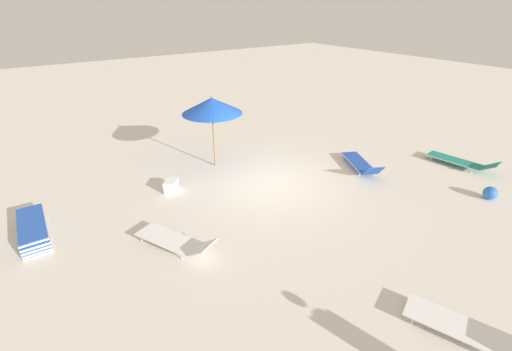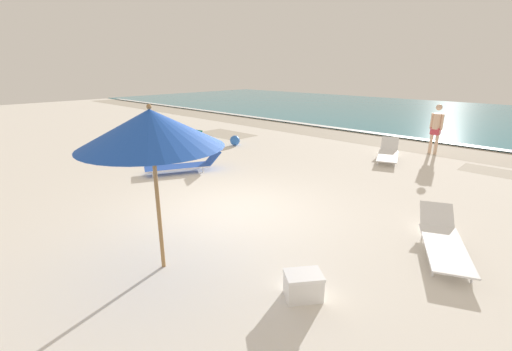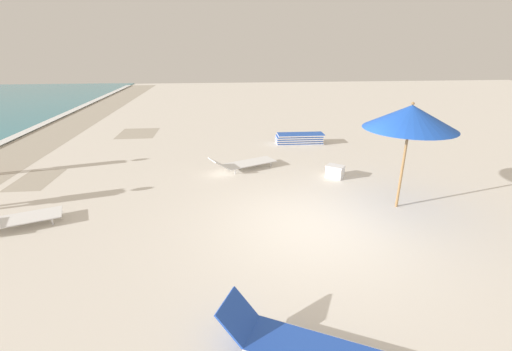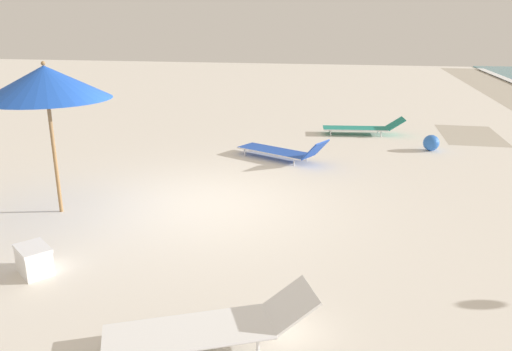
% 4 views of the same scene
% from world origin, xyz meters
% --- Properties ---
extents(ground_plane, '(60.00, 60.00, 0.16)m').
position_xyz_m(ground_plane, '(0.00, 0.01, -0.08)').
color(ground_plane, silver).
extents(ocean_water, '(60.00, 19.57, 0.07)m').
position_xyz_m(ocean_water, '(0.00, 20.27, 0.03)').
color(ocean_water, teal).
rests_on(ocean_water, ground_plane).
extents(beach_umbrella, '(2.03, 2.03, 2.52)m').
position_xyz_m(beach_umbrella, '(0.73, -2.23, 2.18)').
color(beach_umbrella, '#9E7547').
rests_on(beach_umbrella, ground_plane).
extents(sun_lounger_under_umbrella, '(0.88, 2.32, 0.49)m').
position_xyz_m(sun_lounger_under_umbrella, '(-6.42, 2.87, 0.21)').
color(sun_lounger_under_umbrella, '#1E8475').
rests_on(sun_lounger_under_umbrella, ground_plane).
extents(sun_lounger_beside_umbrella, '(1.44, 2.18, 0.49)m').
position_xyz_m(sun_lounger_beside_umbrella, '(3.75, 1.31, 0.21)').
color(sun_lounger_beside_umbrella, white).
rests_on(sun_lounger_beside_umbrella, ground_plane).
extents(sun_lounger_near_water_left, '(1.31, 2.21, 0.60)m').
position_xyz_m(sun_lounger_near_water_left, '(0.51, 6.61, 0.22)').
color(sun_lounger_near_water_left, white).
rests_on(sun_lounger_near_water_left, ground_plane).
extents(sun_lounger_near_water_right, '(1.54, 2.26, 0.59)m').
position_xyz_m(sun_lounger_near_water_right, '(-3.29, 1.01, 0.22)').
color(sun_lounger_near_water_right, blue).
rests_on(sun_lounger_near_water_right, ground_plane).
extents(beachgoer_wading_adult, '(0.45, 0.27, 1.76)m').
position_xyz_m(beachgoer_wading_adult, '(1.34, 8.51, 1.00)').
color(beachgoer_wading_adult, beige).
rests_on(beachgoer_wading_adult, ground_plane).
extents(beach_ball, '(0.40, 0.40, 0.40)m').
position_xyz_m(beach_ball, '(-4.86, 4.53, 0.20)').
color(beach_ball, blue).
rests_on(beach_ball, ground_plane).
extents(cooler_box, '(0.59, 0.61, 0.37)m').
position_xyz_m(cooler_box, '(2.77, -1.34, 0.19)').
color(cooler_box, white).
rests_on(cooler_box, ground_plane).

